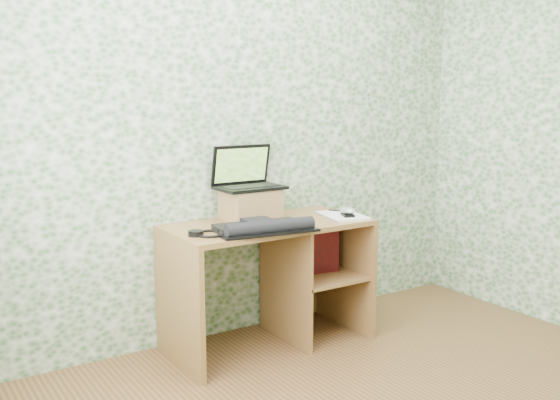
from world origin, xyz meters
TOP-DOWN VIEW (x-y plane):
  - wall_back at (0.00, 1.75)m, footprint 3.50×0.00m
  - desk at (0.08, 1.47)m, footprint 1.20×0.60m
  - riser at (-0.04, 1.58)m, footprint 0.31×0.26m
  - laptop at (-0.04, 1.63)m, footprint 0.39×0.28m
  - keyboard at (-0.15, 1.24)m, footprint 0.57×0.34m
  - headphones at (-0.44, 1.33)m, footprint 0.24×0.21m
  - notepad at (0.48, 1.34)m, footprint 0.29×0.36m
  - mouse at (0.48, 1.28)m, footprint 0.12×0.14m
  - pen at (0.53, 1.42)m, footprint 0.10×0.14m
  - red_box at (0.37, 1.44)m, footprint 0.27×0.12m

SIDE VIEW (x-z plane):
  - desk at x=0.08m, z-range 0.11..0.86m
  - red_box at x=0.37m, z-range 0.39..0.70m
  - notepad at x=0.48m, z-range 0.75..0.77m
  - headphones at x=-0.44m, z-range 0.75..0.78m
  - pen at x=0.53m, z-range 0.77..0.77m
  - keyboard at x=-0.15m, z-range 0.74..0.82m
  - mouse at x=0.48m, z-range 0.77..0.81m
  - riser at x=-0.04m, z-range 0.75..0.93m
  - laptop at x=-0.04m, z-range 0.87..1.13m
  - wall_back at x=0.00m, z-range -0.45..3.05m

